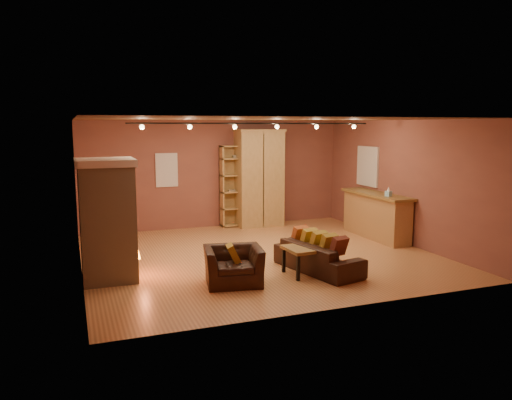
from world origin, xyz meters
name	(u,v)px	position (x,y,z in m)	size (l,w,h in m)	color
floor	(260,255)	(0.00, 0.00, 0.00)	(7.00, 7.00, 0.00)	#A8693B
ceiling	(260,119)	(0.00, 0.00, 2.80)	(7.00, 7.00, 0.00)	brown
back_wall	(216,174)	(0.00, 3.25, 1.40)	(7.00, 0.02, 2.80)	brown
left_wall	(78,197)	(-3.50, 0.00, 1.40)	(0.02, 6.50, 2.80)	brown
right_wall	(402,182)	(3.50, 0.00, 1.40)	(0.02, 6.50, 2.80)	brown
fireplace	(108,220)	(-3.04, -0.60, 1.06)	(1.01, 0.98, 2.12)	#C4AF88
back_window	(167,170)	(-1.30, 3.23, 1.55)	(0.56, 0.04, 0.86)	silver
bookcase	(236,185)	(0.53, 3.14, 1.10)	(0.88, 0.34, 2.16)	tan
armoire	(259,178)	(1.11, 2.92, 1.29)	(1.26, 0.72, 2.58)	tan
bar_counter	(376,215)	(3.20, 0.56, 0.55)	(0.61, 2.26, 1.08)	#AF8250
tissue_box	(389,192)	(3.15, 0.03, 1.17)	(0.14, 0.14, 0.21)	#8ECAE4
right_window	(368,166)	(3.47, 1.40, 1.65)	(0.05, 0.90, 1.00)	silver
loveseat	(318,251)	(0.61, -1.42, 0.38)	(0.93, 1.91, 0.77)	black
armchair	(233,259)	(-1.09, -1.58, 0.42)	(1.06, 0.79, 0.85)	black
coffee_table	(305,251)	(0.28, -1.54, 0.43)	(0.71, 0.71, 0.51)	olive
track_rail	(256,125)	(0.00, 0.20, 2.69)	(5.20, 0.09, 0.13)	black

